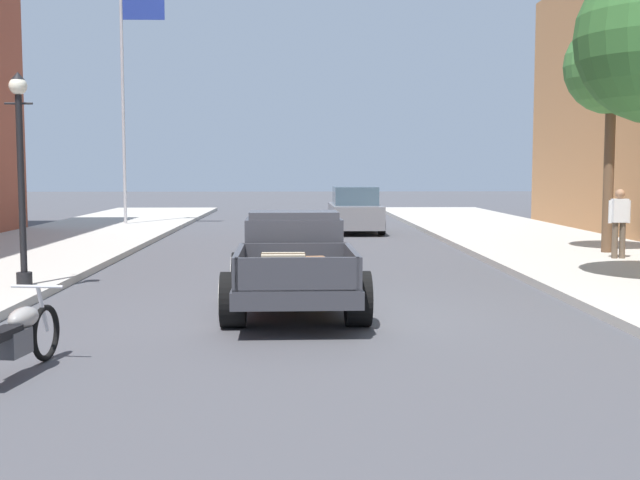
{
  "coord_description": "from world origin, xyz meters",
  "views": [
    {
      "loc": [
        -0.09,
        -12.42,
        2.26
      ],
      "look_at": [
        0.33,
        1.72,
        1.0
      ],
      "focal_mm": 44.5,
      "sensor_mm": 36.0,
      "label": 1
    }
  ],
  "objects_px": {
    "pedestrian_sidewalk_right": "(619,219)",
    "street_tree_second": "(612,68)",
    "car_background_grey": "(355,211)",
    "street_lamp_near": "(21,163)",
    "hotrod_truck_gunmetal": "(294,262)",
    "flagpole": "(128,79)",
    "motorcycle_parked": "(15,337)"
  },
  "relations": [
    {
      "from": "flagpole",
      "to": "street_tree_second",
      "type": "bearing_deg",
      "value": -38.04
    },
    {
      "from": "motorcycle_parked",
      "to": "pedestrian_sidewalk_right",
      "type": "height_order",
      "value": "pedestrian_sidewalk_right"
    },
    {
      "from": "car_background_grey",
      "to": "flagpole",
      "type": "height_order",
      "value": "flagpole"
    },
    {
      "from": "flagpole",
      "to": "street_tree_second",
      "type": "distance_m",
      "value": 18.34
    },
    {
      "from": "pedestrian_sidewalk_right",
      "to": "street_tree_second",
      "type": "distance_m",
      "value": 3.97
    },
    {
      "from": "motorcycle_parked",
      "to": "car_background_grey",
      "type": "bearing_deg",
      "value": 75.41
    },
    {
      "from": "car_background_grey",
      "to": "street_tree_second",
      "type": "distance_m",
      "value": 11.07
    },
    {
      "from": "hotrod_truck_gunmetal",
      "to": "pedestrian_sidewalk_right",
      "type": "bearing_deg",
      "value": 36.34
    },
    {
      "from": "car_background_grey",
      "to": "street_lamp_near",
      "type": "height_order",
      "value": "street_lamp_near"
    },
    {
      "from": "pedestrian_sidewalk_right",
      "to": "street_tree_second",
      "type": "relative_size",
      "value": 0.28
    },
    {
      "from": "car_background_grey",
      "to": "street_lamp_near",
      "type": "bearing_deg",
      "value": -116.9
    },
    {
      "from": "pedestrian_sidewalk_right",
      "to": "car_background_grey",
      "type": "bearing_deg",
      "value": 119.36
    },
    {
      "from": "motorcycle_parked",
      "to": "pedestrian_sidewalk_right",
      "type": "relative_size",
      "value": 1.28
    },
    {
      "from": "car_background_grey",
      "to": "hotrod_truck_gunmetal",
      "type": "bearing_deg",
      "value": -97.85
    },
    {
      "from": "hotrod_truck_gunmetal",
      "to": "motorcycle_parked",
      "type": "bearing_deg",
      "value": -125.17
    },
    {
      "from": "hotrod_truck_gunmetal",
      "to": "street_lamp_near",
      "type": "distance_m",
      "value": 5.44
    },
    {
      "from": "pedestrian_sidewalk_right",
      "to": "flagpole",
      "type": "height_order",
      "value": "flagpole"
    },
    {
      "from": "street_tree_second",
      "to": "hotrod_truck_gunmetal",
      "type": "bearing_deg",
      "value": -138.43
    },
    {
      "from": "pedestrian_sidewalk_right",
      "to": "street_lamp_near",
      "type": "bearing_deg",
      "value": -162.23
    },
    {
      "from": "hotrod_truck_gunmetal",
      "to": "street_tree_second",
      "type": "xyz_separation_m",
      "value": [
        7.99,
        7.08,
        4.04
      ]
    },
    {
      "from": "street_tree_second",
      "to": "flagpole",
      "type": "bearing_deg",
      "value": 141.96
    },
    {
      "from": "car_background_grey",
      "to": "street_lamp_near",
      "type": "relative_size",
      "value": 1.12
    },
    {
      "from": "pedestrian_sidewalk_right",
      "to": "motorcycle_parked",
      "type": "bearing_deg",
      "value": -137.14
    },
    {
      "from": "motorcycle_parked",
      "to": "car_background_grey",
      "type": "xyz_separation_m",
      "value": [
        5.17,
        19.86,
        0.33
      ]
    },
    {
      "from": "hotrod_truck_gunmetal",
      "to": "pedestrian_sidewalk_right",
      "type": "relative_size",
      "value": 3.01
    },
    {
      "from": "motorcycle_parked",
      "to": "flagpole",
      "type": "xyz_separation_m",
      "value": [
        -3.41,
        22.65,
        5.33
      ]
    },
    {
      "from": "street_tree_second",
      "to": "car_background_grey",
      "type": "bearing_deg",
      "value": 124.5
    },
    {
      "from": "hotrod_truck_gunmetal",
      "to": "flagpole",
      "type": "height_order",
      "value": "flagpole"
    },
    {
      "from": "hotrod_truck_gunmetal",
      "to": "street_tree_second",
      "type": "height_order",
      "value": "street_tree_second"
    },
    {
      "from": "motorcycle_parked",
      "to": "flagpole",
      "type": "height_order",
      "value": "flagpole"
    },
    {
      "from": "motorcycle_parked",
      "to": "car_background_grey",
      "type": "height_order",
      "value": "car_background_grey"
    },
    {
      "from": "pedestrian_sidewalk_right",
      "to": "street_tree_second",
      "type": "bearing_deg",
      "value": 79.14
    }
  ]
}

